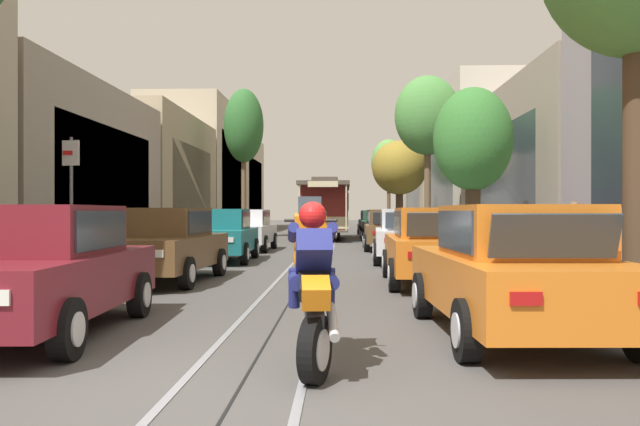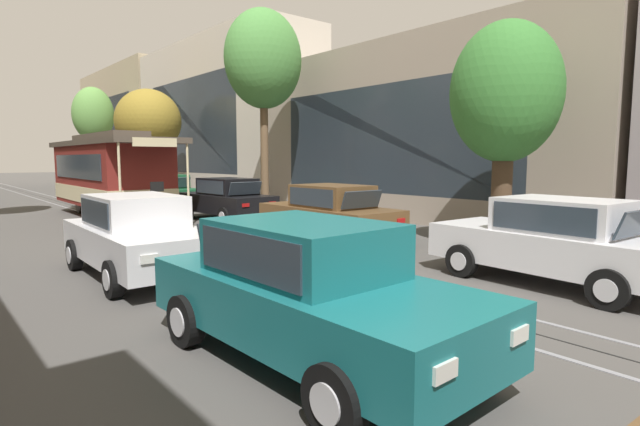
{
  "view_description": "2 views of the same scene",
  "coord_description": "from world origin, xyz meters",
  "views": [
    {
      "loc": [
        0.87,
        -5.36,
        1.5
      ],
      "look_at": [
        -0.39,
        31.42,
        1.42
      ],
      "focal_mm": 35.91,
      "sensor_mm": 36.0,
      "label": 1
    },
    {
      "loc": [
        -6.17,
        9.58,
        2.28
      ],
      "look_at": [
        1.76,
        19.02,
        0.93
      ],
      "focal_mm": 27.57,
      "sensor_mm": 36.0,
      "label": 2
    }
  ],
  "objects": [
    {
      "name": "street_tree_kerb_right_fourth",
      "position": [
        4.79,
        38.18,
        4.44
      ],
      "size": [
        3.72,
        3.92,
        6.33
      ],
      "color": "#4C3826",
      "rests_on": "ground"
    },
    {
      "name": "building_facade_left",
      "position": [
        -9.99,
        31.57,
        4.08
      ],
      "size": [
        5.8,
        64.28,
        9.7
      ],
      "color": "#BCAD93",
      "rests_on": "ground"
    },
    {
      "name": "parked_car_orange_near_right",
      "position": [
        2.94,
        2.37,
        0.8
      ],
      "size": [
        2.12,
        4.41,
        1.58
      ],
      "color": "orange",
      "rests_on": "ground"
    },
    {
      "name": "street_sign_post",
      "position": [
        -4.3,
        6.66,
        1.81
      ],
      "size": [
        0.36,
        0.1,
        2.92
      ],
      "color": "slate",
      "rests_on": "ground"
    },
    {
      "name": "motorcycle_with_rider",
      "position": [
        0.59,
        0.72,
        0.87
      ],
      "size": [
        0.58,
        1.9,
        1.66
      ],
      "color": "black",
      "rests_on": "ground"
    },
    {
      "name": "trolley_track_rails",
      "position": [
        0.0,
        30.29,
        0.0
      ],
      "size": [
        1.14,
        72.58,
        0.01
      ],
      "color": "gray",
      "rests_on": "ground"
    },
    {
      "name": "street_tree_kerb_right_mid",
      "position": [
        5.13,
        26.58,
        6.24
      ],
      "size": [
        3.27,
        2.72,
        8.27
      ],
      "color": "brown",
      "rests_on": "ground"
    },
    {
      "name": "parked_car_teal_mid_left",
      "position": [
        -2.78,
        13.82,
        0.8
      ],
      "size": [
        2.07,
        4.39,
        1.58
      ],
      "color": "#196B70",
      "rests_on": "ground"
    },
    {
      "name": "street_tree_kerb_right_far",
      "position": [
        4.88,
        49.32,
        5.61
      ],
      "size": [
        2.99,
        2.65,
        7.68
      ],
      "color": "brown",
      "rests_on": "ground"
    },
    {
      "name": "parked_car_brown_fourth_right",
      "position": [
        2.7,
        19.74,
        0.8
      ],
      "size": [
        2.05,
        4.38,
        1.58
      ],
      "color": "brown",
      "rests_on": "ground"
    },
    {
      "name": "ground_plane",
      "position": [
        0.0,
        25.83,
        0.0
      ],
      "size": [
        161.45,
        161.45,
        0.0
      ],
      "primitive_type": "plane",
      "color": "#4C4947"
    },
    {
      "name": "street_tree_kerb_right_second",
      "position": [
        5.23,
        16.07,
        3.85
      ],
      "size": [
        2.61,
        2.7,
        5.64
      ],
      "color": "#4C3826",
      "rests_on": "ground"
    },
    {
      "name": "parked_car_brown_second_left",
      "position": [
        -2.92,
        8.21,
        0.8
      ],
      "size": [
        2.13,
        4.42,
        1.58
      ],
      "color": "brown",
      "rests_on": "ground"
    },
    {
      "name": "parked_car_green_sixth_right",
      "position": [
        2.9,
        31.5,
        0.8
      ],
      "size": [
        2.06,
        4.38,
        1.58
      ],
      "color": "#1E6038",
      "rests_on": "ground"
    },
    {
      "name": "parked_car_white_mid_right",
      "position": [
        2.78,
        13.57,
        0.8
      ],
      "size": [
        2.14,
        4.42,
        1.58
      ],
      "color": "silver",
      "rests_on": "ground"
    },
    {
      "name": "building_facade_right",
      "position": [
        10.05,
        31.98,
        4.71
      ],
      "size": [
        5.98,
        64.28,
        10.72
      ],
      "color": "gray",
      "rests_on": "ground"
    },
    {
      "name": "parked_car_black_fifth_right",
      "position": [
        2.91,
        25.85,
        0.8
      ],
      "size": [
        2.13,
        4.42,
        1.58
      ],
      "color": "black",
      "rests_on": "ground"
    },
    {
      "name": "parked_car_white_fourth_left",
      "position": [
        -2.79,
        19.16,
        0.8
      ],
      "size": [
        2.06,
        4.39,
        1.58
      ],
      "color": "silver",
      "rests_on": "ground"
    },
    {
      "name": "parked_car_orange_second_right",
      "position": [
        2.76,
        7.89,
        0.8
      ],
      "size": [
        2.07,
        4.39,
        1.58
      ],
      "color": "orange",
      "rests_on": "ground"
    },
    {
      "name": "parked_car_maroon_near_left",
      "position": [
        -2.83,
        2.3,
        0.8
      ],
      "size": [
        2.13,
        4.42,
        1.58
      ],
      "color": "maroon",
      "rests_on": "ground"
    },
    {
      "name": "cable_car_trolley",
      "position": [
        -0.0,
        29.87,
        1.66
      ],
      "size": [
        2.62,
        9.14,
        3.28
      ],
      "color": "maroon",
      "rests_on": "ground"
    },
    {
      "name": "street_tree_kerb_left_second",
      "position": [
        -4.84,
        31.68,
        6.45
      ],
      "size": [
        2.3,
        2.43,
        8.66
      ],
      "color": "brown",
      "rests_on": "ground"
    },
    {
      "name": "pedestrian_on_left_pavement",
      "position": [
        5.94,
        8.71,
        0.98
      ],
      "size": [
        0.55,
        0.25,
        1.73
      ],
      "color": "#4C4233",
      "rests_on": "ground"
    },
    {
      "name": "parked_car_black_far_right",
      "position": [
        2.89,
        37.6,
        0.8
      ],
      "size": [
        2.09,
        4.4,
        1.58
      ],
      "color": "black",
      "rests_on": "ground"
    }
  ]
}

